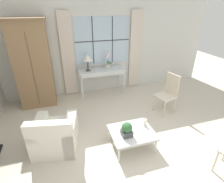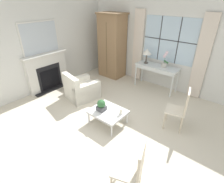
{
  "view_description": "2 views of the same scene",
  "coord_description": "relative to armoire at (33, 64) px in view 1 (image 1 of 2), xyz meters",
  "views": [
    {
      "loc": [
        -1.31,
        -2.23,
        2.6
      ],
      "look_at": [
        -0.33,
        0.97,
        0.91
      ],
      "focal_mm": 28.0,
      "sensor_mm": 36.0,
      "label": 1
    },
    {
      "loc": [
        2.17,
        -2.38,
        2.83
      ],
      "look_at": [
        -0.4,
        0.71,
        0.61
      ],
      "focal_mm": 28.0,
      "sensor_mm": 36.0,
      "label": 2
    }
  ],
  "objects": [
    {
      "name": "potted_orchid",
      "position": [
        2.08,
        0.1,
        -0.15
      ],
      "size": [
        0.21,
        0.17,
        0.52
      ],
      "color": "#BCB7AD",
      "rests_on": "console_table"
    },
    {
      "name": "console_table",
      "position": [
        1.87,
        0.05,
        -0.44
      ],
      "size": [
        1.39,
        0.51,
        0.82
      ],
      "color": "silver",
      "rests_on": "ground_plane"
    },
    {
      "name": "armoire",
      "position": [
        0.0,
        0.0,
        0.0
      ],
      "size": [
        0.97,
        0.69,
        2.32
      ],
      "color": "#93704C",
      "rests_on": "ground_plane"
    },
    {
      "name": "side_chair_wooden",
      "position": [
        3.26,
        -1.46,
        -0.58
      ],
      "size": [
        0.54,
        0.54,
        1.04
      ],
      "color": "beige",
      "rests_on": "ground_plane"
    },
    {
      "name": "wall_back_windowed",
      "position": [
        2.0,
        0.39,
        0.22
      ],
      "size": [
        7.2,
        0.14,
        2.8
      ],
      "color": "silver",
      "rests_on": "ground_plane"
    },
    {
      "name": "pillar_candle",
      "position": [
        2.18,
        -2.3,
        -0.74
      ],
      "size": [
        0.09,
        0.09,
        0.16
      ],
      "color": "silver",
      "rests_on": "coffee_table"
    },
    {
      "name": "potted_plant_small",
      "position": [
        1.72,
        -2.47,
        -0.67
      ],
      "size": [
        0.2,
        0.2,
        0.28
      ],
      "color": "#4C4C51",
      "rests_on": "coffee_table"
    },
    {
      "name": "table_lamp",
      "position": [
        1.45,
        0.04,
        0.03
      ],
      "size": [
        0.3,
        0.3,
        0.49
      ],
      "color": "#4C4742",
      "rests_on": "console_table"
    },
    {
      "name": "ground_plane",
      "position": [
        2.0,
        -2.64,
        -1.17
      ],
      "size": [
        14.0,
        14.0,
        0.0
      ],
      "primitive_type": "plane",
      "color": "beige"
    },
    {
      "name": "coffee_table",
      "position": [
        1.86,
        -2.4,
        -0.85
      ],
      "size": [
        0.84,
        0.71,
        0.36
      ],
      "color": "silver",
      "rests_on": "ground_plane"
    },
    {
      "name": "armchair_upholstered",
      "position": [
        0.41,
        -1.98,
        -0.89
      ],
      "size": [
        0.96,
        1.0,
        0.82
      ],
      "color": "silver",
      "rests_on": "ground_plane"
    }
  ]
}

